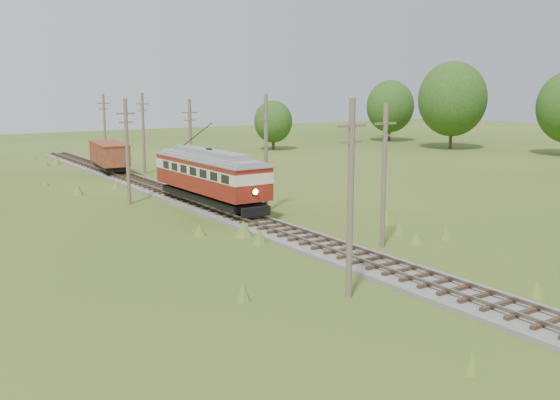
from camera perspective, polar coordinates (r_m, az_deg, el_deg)
railbed_main at (r=49.15m, az=-6.28°, el=-0.68°), size 3.60×96.00×0.57m
streetcar at (r=48.91m, az=-6.46°, el=2.42°), size 3.37×13.77×6.27m
gondola at (r=71.59m, az=-15.34°, el=4.00°), size 3.90×9.08×2.92m
gravel_pile at (r=62.90m, az=-9.48°, el=1.96°), size 3.25×3.44×1.18m
utility_pole_r_2 at (r=37.23m, az=9.49°, el=2.35°), size 1.60×0.30×8.60m
utility_pole_r_3 at (r=47.47m, az=-1.28°, el=4.40°), size 1.60×0.30×9.00m
utility_pole_r_4 at (r=58.80m, az=-8.18°, el=5.12°), size 1.60×0.30×8.40m
utility_pole_r_5 at (r=70.89m, az=-12.38°, el=6.05°), size 1.60×0.30×8.90m
utility_pole_r_6 at (r=83.09m, az=-15.73°, el=6.41°), size 1.60×0.30×8.70m
utility_pole_l_a at (r=27.85m, az=6.46°, el=0.22°), size 1.60×0.30×9.00m
utility_pole_l_b at (r=52.28m, az=-13.79°, el=4.42°), size 1.60×0.30×8.60m
tree_right_4 at (r=101.20m, az=15.49°, el=8.89°), size 10.50×10.50×13.53m
tree_right_5 at (r=113.84m, az=10.04°, el=8.43°), size 8.40×8.40×10.82m
tree_mid_b at (r=96.33m, az=-0.63°, el=7.17°), size 5.88×5.88×7.57m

